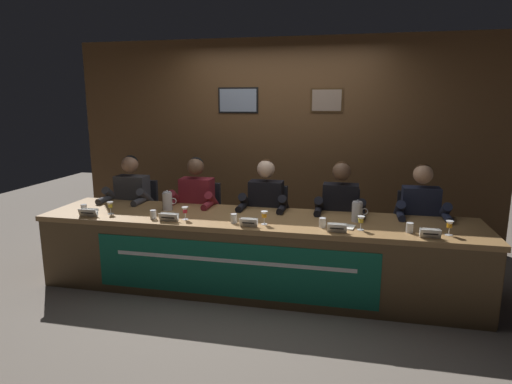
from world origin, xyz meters
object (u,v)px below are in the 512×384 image
object	(u,v)px
water_cup_far_left	(84,209)
water_cup_center	(234,219)
water_cup_far_right	(410,228)
water_pitcher_left_side	(168,201)
chair_far_right	(416,237)
water_cup_left	(153,215)
chair_left	(201,224)
juice_glass_far_right	(450,225)
panelist_far_right	(421,216)
nameplate_right	(337,228)
chair_center	(268,228)
juice_glass_center	(264,215)
juice_glass_right	(361,220)
chair_far_left	(139,220)
water_pitcher_right_side	(357,212)
nameplate_far_left	(88,213)
panelist_far_left	(129,201)
juice_glass_far_left	(110,206)
chair_right	(339,232)
panelist_center	(265,208)
nameplate_left	(169,217)
conference_table	(253,242)
document_stack_right	(343,226)
water_cup_right	(322,223)
nameplate_center	(249,222)
panelist_right	(340,212)

from	to	relation	value
water_cup_far_left	water_cup_center	distance (m)	1.58
water_cup_far_right	water_pitcher_left_side	world-z (taller)	water_pitcher_left_side
chair_far_right	water_cup_left	bearing A→B (deg)	-160.55
chair_left	juice_glass_far_right	bearing A→B (deg)	-18.46
chair_far_right	panelist_far_right	xyz separation A→B (m)	(0.00, -0.20, 0.28)
chair_left	nameplate_right	xyz separation A→B (m)	(1.57, -0.96, 0.33)
chair_center	juice_glass_center	world-z (taller)	chair_center
juice_glass_right	chair_far_left	bearing A→B (deg)	161.88
water_pitcher_right_side	nameplate_far_left	bearing A→B (deg)	-171.39
panelist_far_left	nameplate_far_left	bearing A→B (deg)	-92.00
chair_left	juice_glass_far_left	bearing A→B (deg)	-128.93
chair_right	juice_glass_right	xyz separation A→B (m)	(0.20, -0.84, 0.37)
chair_left	water_cup_far_right	distance (m)	2.36
water_cup_far_left	panelist_center	distance (m)	1.85
juice_glass_right	juice_glass_center	bearing A→B (deg)	-179.23
chair_far_left	nameplate_left	distance (m)	1.29
juice_glass_far_left	chair_center	bearing A→B (deg)	29.37
chair_far_right	chair_far_left	bearing A→B (deg)	180.00
panelist_center	water_cup_far_right	xyz separation A→B (m)	(1.40, -0.63, 0.05)
conference_table	water_cup_left	xyz separation A→B (m)	(-0.94, -0.15, 0.25)
nameplate_left	water_pitcher_left_side	distance (m)	0.45
chair_far_right	document_stack_right	world-z (taller)	chair_far_right
panelist_center	water_pitcher_left_side	bearing A→B (deg)	-160.22
water_cup_far_left	chair_left	xyz separation A→B (m)	(0.95, 0.83, -0.33)
juice_glass_center	water_pitcher_left_side	size ratio (longest dim) A/B	0.59
water_cup_center	panelist_far_left	bearing A→B (deg)	155.02
chair_center	chair_right	distance (m)	0.79
water_cup_far_left	nameplate_right	xyz separation A→B (m)	(2.52, -0.14, 0.00)
nameplate_far_left	water_cup_right	world-z (taller)	water_cup_right
nameplate_center	juice_glass_right	bearing A→B (deg)	6.95
nameplate_left	water_cup_left	distance (m)	0.19
chair_center	panelist_right	bearing A→B (deg)	-14.20
chair_far_right	panelist_center	bearing A→B (deg)	-172.79
water_cup_far_right	water_pitcher_left_side	xyz separation A→B (m)	(-2.35, 0.28, 0.06)
nameplate_center	panelist_far_right	world-z (taller)	panelist_far_right
nameplate_center	document_stack_right	size ratio (longest dim) A/B	0.68
conference_table	juice_glass_far_right	distance (m)	1.74
chair_right	panelist_far_right	world-z (taller)	panelist_far_right
water_cup_center	water_cup_far_right	xyz separation A→B (m)	(1.55, 0.03, 0.00)
chair_center	chair_right	world-z (taller)	same
nameplate_far_left	document_stack_right	size ratio (longest dim) A/B	0.82
water_cup_center	chair_center	bearing A→B (deg)	79.68
nameplate_left	water_pitcher_right_side	xyz separation A→B (m)	(1.72, 0.38, 0.05)
juice_glass_center	water_cup_right	world-z (taller)	juice_glass_center
chair_far_left	juice_glass_center	xyz separation A→B (m)	(1.70, -0.85, 0.37)
chair_left	panelist_right	bearing A→B (deg)	-7.21
conference_table	chair_right	distance (m)	1.09
water_cup_far_right	document_stack_right	world-z (taller)	water_cup_far_right
juice_glass_far_left	water_pitcher_right_side	distance (m)	2.41
juice_glass_far_left	panelist_right	xyz separation A→B (m)	(2.23, 0.61, -0.10)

